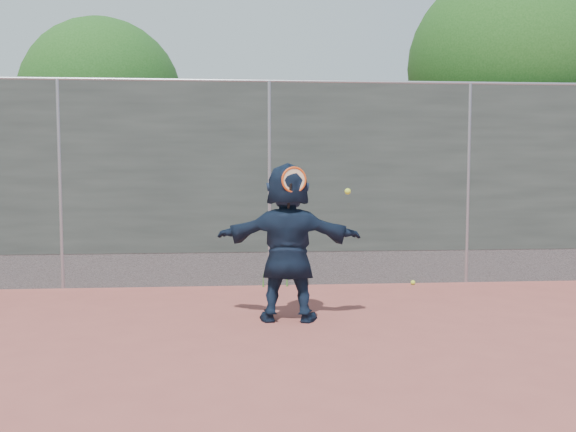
{
  "coord_description": "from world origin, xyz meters",
  "views": [
    {
      "loc": [
        -0.5,
        -5.92,
        1.78
      ],
      "look_at": [
        0.1,
        1.33,
        1.2
      ],
      "focal_mm": 40.0,
      "sensor_mm": 36.0,
      "label": 1
    }
  ],
  "objects": [
    {
      "name": "ball_ground",
      "position": [
        2.14,
        3.35,
        0.03
      ],
      "size": [
        0.07,
        0.07,
        0.07
      ],
      "primitive_type": "sphere",
      "color": "#C0DE31",
      "rests_on": "ground"
    },
    {
      "name": "player",
      "position": [
        0.1,
        1.33,
        0.9
      ],
      "size": [
        1.73,
        0.74,
        1.81
      ],
      "primitive_type": "imported",
      "rotation": [
        0.0,
        0.0,
        3.01
      ],
      "color": "#132036",
      "rests_on": "ground"
    },
    {
      "name": "tree_right",
      "position": [
        4.68,
        5.75,
        3.49
      ],
      "size": [
        3.78,
        3.6,
        5.39
      ],
      "color": "#382314",
      "rests_on": "ground"
    },
    {
      "name": "fence",
      "position": [
        -0.0,
        3.5,
        1.58
      ],
      "size": [
        20.0,
        0.06,
        3.03
      ],
      "color": "#38423D",
      "rests_on": "ground"
    },
    {
      "name": "tree_left",
      "position": [
        -2.85,
        6.55,
        2.94
      ],
      "size": [
        3.15,
        3.0,
        4.53
      ],
      "color": "#382314",
      "rests_on": "ground"
    },
    {
      "name": "swing_action",
      "position": [
        0.2,
        1.12,
        1.59
      ],
      "size": [
        0.76,
        0.21,
        0.51
      ],
      "color": "#D94914",
      "rests_on": "ground"
    },
    {
      "name": "weed_clump",
      "position": [
        0.29,
        3.38,
        0.13
      ],
      "size": [
        0.68,
        0.07,
        0.3
      ],
      "color": "#387226",
      "rests_on": "ground"
    },
    {
      "name": "ground",
      "position": [
        0.0,
        0.0,
        0.0
      ],
      "size": [
        80.0,
        80.0,
        0.0
      ],
      "primitive_type": "plane",
      "color": "#9E4C42",
      "rests_on": "ground"
    }
  ]
}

